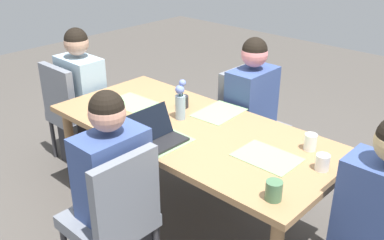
{
  "coord_description": "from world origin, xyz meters",
  "views": [
    {
      "loc": [
        -1.78,
        1.91,
        2.01
      ],
      "look_at": [
        0.0,
        0.0,
        0.78
      ],
      "focal_mm": 41.03,
      "sensor_mm": 36.0,
      "label": 1
    }
  ],
  "objects_px": {
    "chair_near_left_near": "(247,118)",
    "laptop_far_left_mid": "(156,137)",
    "chair_far_left_mid": "(115,214)",
    "person_far_left_mid": "(115,200)",
    "dining_table": "(192,137)",
    "coffee_mug_near_left": "(310,142)",
    "person_head_right_right_near": "(83,105)",
    "coffee_mug_near_right": "(183,102)",
    "chair_head_right_right_near": "(72,109)",
    "coffee_mug_centre_left": "(322,162)",
    "person_near_left_near": "(250,120)",
    "coffee_mug_centre_right": "(274,191)",
    "flower_vase": "(180,100)",
    "person_head_left_left_far": "(375,237)"
  },
  "relations": [
    {
      "from": "chair_near_left_near",
      "to": "laptop_far_left_mid",
      "type": "relative_size",
      "value": 2.81
    },
    {
      "from": "chair_far_left_mid",
      "to": "person_far_left_mid",
      "type": "relative_size",
      "value": 0.75
    },
    {
      "from": "laptop_far_left_mid",
      "to": "dining_table",
      "type": "bearing_deg",
      "value": -91.3
    },
    {
      "from": "coffee_mug_near_left",
      "to": "person_head_right_right_near",
      "type": "bearing_deg",
      "value": 7.63
    },
    {
      "from": "laptop_far_left_mid",
      "to": "coffee_mug_near_right",
      "type": "relative_size",
      "value": 3.66
    },
    {
      "from": "chair_head_right_right_near",
      "to": "person_head_right_right_near",
      "type": "distance_m",
      "value": 0.1
    },
    {
      "from": "person_far_left_mid",
      "to": "coffee_mug_centre_left",
      "type": "xyz_separation_m",
      "value": [
        -0.85,
        -0.78,
        0.25
      ]
    },
    {
      "from": "person_near_left_near",
      "to": "chair_near_left_near",
      "type": "bearing_deg",
      "value": -38.76
    },
    {
      "from": "coffee_mug_near_right",
      "to": "coffee_mug_centre_left",
      "type": "xyz_separation_m",
      "value": [
        -1.16,
        0.1,
        0.0
      ]
    },
    {
      "from": "chair_head_right_right_near",
      "to": "coffee_mug_near_left",
      "type": "bearing_deg",
      "value": -170.55
    },
    {
      "from": "coffee_mug_near_left",
      "to": "coffee_mug_centre_right",
      "type": "relative_size",
      "value": 0.99
    },
    {
      "from": "person_head_right_right_near",
      "to": "flower_vase",
      "type": "height_order",
      "value": "person_head_right_right_near"
    },
    {
      "from": "person_far_left_mid",
      "to": "person_head_left_left_far",
      "type": "xyz_separation_m",
      "value": [
        -1.22,
        -0.7,
        0.0
      ]
    },
    {
      "from": "person_near_left_near",
      "to": "chair_head_right_right_near",
      "type": "xyz_separation_m",
      "value": [
        1.29,
        0.81,
        -0.03
      ]
    },
    {
      "from": "coffee_mug_centre_right",
      "to": "person_near_left_near",
      "type": "bearing_deg",
      "value": -49.75
    },
    {
      "from": "flower_vase",
      "to": "person_head_left_left_far",
      "type": "bearing_deg",
      "value": 178.62
    },
    {
      "from": "flower_vase",
      "to": "coffee_mug_centre_right",
      "type": "height_order",
      "value": "flower_vase"
    },
    {
      "from": "chair_head_right_right_near",
      "to": "person_head_right_right_near",
      "type": "xyz_separation_m",
      "value": [
        -0.06,
        -0.07,
        0.03
      ]
    },
    {
      "from": "chair_head_right_right_near",
      "to": "coffee_mug_centre_left",
      "type": "bearing_deg",
      "value": -175.34
    },
    {
      "from": "chair_near_left_near",
      "to": "coffee_mug_centre_right",
      "type": "bearing_deg",
      "value": 130.97
    },
    {
      "from": "chair_head_right_right_near",
      "to": "coffee_mug_centre_left",
      "type": "relative_size",
      "value": 9.83
    },
    {
      "from": "dining_table",
      "to": "flower_vase",
      "type": "xyz_separation_m",
      "value": [
        0.15,
        -0.04,
        0.22
      ]
    },
    {
      "from": "person_near_left_near",
      "to": "chair_far_left_mid",
      "type": "bearing_deg",
      "value": 95.63
    },
    {
      "from": "chair_head_right_right_near",
      "to": "coffee_mug_centre_left",
      "type": "distance_m",
      "value": 2.24
    },
    {
      "from": "person_far_left_mid",
      "to": "coffee_mug_near_left",
      "type": "distance_m",
      "value": 1.19
    },
    {
      "from": "coffee_mug_near_right",
      "to": "coffee_mug_centre_right",
      "type": "height_order",
      "value": "coffee_mug_centre_right"
    },
    {
      "from": "chair_head_right_right_near",
      "to": "coffee_mug_centre_right",
      "type": "bearing_deg",
      "value": 173.79
    },
    {
      "from": "chair_head_right_right_near",
      "to": "coffee_mug_near_right",
      "type": "bearing_deg",
      "value": -164.94
    },
    {
      "from": "person_near_left_near",
      "to": "coffee_mug_near_right",
      "type": "xyz_separation_m",
      "value": [
        0.24,
        0.52,
        0.25
      ]
    },
    {
      "from": "coffee_mug_near_right",
      "to": "coffee_mug_centre_right",
      "type": "distance_m",
      "value": 1.24
    },
    {
      "from": "person_head_left_left_far",
      "to": "flower_vase",
      "type": "height_order",
      "value": "person_head_left_left_far"
    },
    {
      "from": "dining_table",
      "to": "person_head_left_left_far",
      "type": "relative_size",
      "value": 1.68
    },
    {
      "from": "dining_table",
      "to": "coffee_mug_near_right",
      "type": "distance_m",
      "value": 0.36
    },
    {
      "from": "person_near_left_near",
      "to": "flower_vase",
      "type": "height_order",
      "value": "person_near_left_near"
    },
    {
      "from": "chair_near_left_near",
      "to": "chair_far_left_mid",
      "type": "xyz_separation_m",
      "value": [
        -0.22,
        1.53,
        0.0
      ]
    },
    {
      "from": "laptop_far_left_mid",
      "to": "person_near_left_near",
      "type": "bearing_deg",
      "value": -88.51
    },
    {
      "from": "chair_head_right_right_near",
      "to": "chair_far_left_mid",
      "type": "bearing_deg",
      "value": 155.28
    },
    {
      "from": "person_near_left_near",
      "to": "coffee_mug_near_right",
      "type": "distance_m",
      "value": 0.63
    },
    {
      "from": "person_head_left_left_far",
      "to": "coffee_mug_centre_left",
      "type": "xyz_separation_m",
      "value": [
        0.37,
        -0.08,
        0.25
      ]
    },
    {
      "from": "chair_head_right_right_near",
      "to": "laptop_far_left_mid",
      "type": "height_order",
      "value": "laptop_far_left_mid"
    },
    {
      "from": "coffee_mug_near_left",
      "to": "laptop_far_left_mid",
      "type": "bearing_deg",
      "value": 37.77
    },
    {
      "from": "chair_near_left_near",
      "to": "chair_head_right_right_near",
      "type": "relative_size",
      "value": 1.0
    },
    {
      "from": "flower_vase",
      "to": "coffee_mug_centre_left",
      "type": "xyz_separation_m",
      "value": [
        -1.04,
        -0.05,
        -0.09
      ]
    },
    {
      "from": "coffee_mug_centre_right",
      "to": "coffee_mug_near_right",
      "type": "bearing_deg",
      "value": -24.82
    },
    {
      "from": "coffee_mug_near_left",
      "to": "coffee_mug_centre_left",
      "type": "bearing_deg",
      "value": 135.52
    },
    {
      "from": "laptop_far_left_mid",
      "to": "coffee_mug_centre_right",
      "type": "distance_m",
      "value": 0.86
    },
    {
      "from": "dining_table",
      "to": "coffee_mug_centre_right",
      "type": "height_order",
      "value": "coffee_mug_centre_right"
    },
    {
      "from": "person_far_left_mid",
      "to": "chair_far_left_mid",
      "type": "bearing_deg",
      "value": 141.24
    },
    {
      "from": "laptop_far_left_mid",
      "to": "coffee_mug_centre_left",
      "type": "xyz_separation_m",
      "value": [
        -0.9,
        -0.41,
        0.0
      ]
    },
    {
      "from": "coffee_mug_near_left",
      "to": "person_head_left_left_far",
      "type": "bearing_deg",
      "value": 155.36
    }
  ]
}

